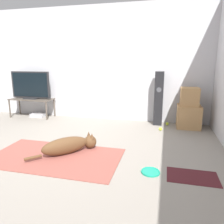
# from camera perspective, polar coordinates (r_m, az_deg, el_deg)

# --- Properties ---
(ground_plane) EXTENTS (12.00, 12.00, 0.00)m
(ground_plane) POSITION_cam_1_polar(r_m,az_deg,el_deg) (3.51, -15.10, -9.79)
(ground_plane) COLOR gray
(wall_back) EXTENTS (8.00, 0.06, 2.55)m
(wall_back) POSITION_cam_1_polar(r_m,az_deg,el_deg) (5.17, -4.47, 12.34)
(wall_back) COLOR silver
(wall_back) RESTS_ON ground_plane
(area_rug) EXTENTS (1.85, 1.03, 0.01)m
(area_rug) POSITION_cam_1_polar(r_m,az_deg,el_deg) (3.28, -14.64, -11.29)
(area_rug) COLOR #934C42
(area_rug) RESTS_ON ground_plane
(dog) EXTENTS (0.79, 0.83, 0.25)m
(dog) POSITION_cam_1_polar(r_m,az_deg,el_deg) (3.32, -10.95, -8.45)
(dog) COLOR brown
(dog) RESTS_ON area_rug
(frisbee) EXTENTS (0.23, 0.23, 0.03)m
(frisbee) POSITION_cam_1_polar(r_m,az_deg,el_deg) (2.82, 10.03, -15.12)
(frisbee) COLOR #199E7A
(frisbee) RESTS_ON ground_plane
(cardboard_box_lower) EXTENTS (0.47, 0.44, 0.46)m
(cardboard_box_lower) POSITION_cam_1_polar(r_m,az_deg,el_deg) (4.75, 19.38, -1.15)
(cardboard_box_lower) COLOR tan
(cardboard_box_lower) RESTS_ON ground_plane
(cardboard_box_upper) EXTENTS (0.35, 0.34, 0.37)m
(cardboard_box_upper) POSITION_cam_1_polar(r_m,az_deg,el_deg) (4.66, 19.60, 3.78)
(cardboard_box_upper) COLOR tan
(cardboard_box_upper) RESTS_ON cardboard_box_lower
(floor_speaker) EXTENTS (0.18, 0.18, 1.14)m
(floor_speaker) POSITION_cam_1_polar(r_m,az_deg,el_deg) (4.73, 12.09, 3.44)
(floor_speaker) COLOR black
(floor_speaker) RESTS_ON ground_plane
(tv_stand) EXTENTS (1.05, 0.43, 0.45)m
(tv_stand) POSITION_cam_1_polar(r_m,az_deg,el_deg) (5.67, -20.24, 2.74)
(tv_stand) COLOR brown
(tv_stand) RESTS_ON ground_plane
(tv) EXTENTS (1.00, 0.20, 0.65)m
(tv) POSITION_cam_1_polar(r_m,az_deg,el_deg) (5.63, -20.52, 6.50)
(tv) COLOR #232326
(tv) RESTS_ON tv_stand
(tennis_ball_by_boxes) EXTENTS (0.07, 0.07, 0.07)m
(tennis_ball_by_boxes) POSITION_cam_1_polar(r_m,az_deg,el_deg) (4.83, 14.22, -2.99)
(tennis_ball_by_boxes) COLOR #C6E033
(tennis_ball_by_boxes) RESTS_ON ground_plane
(tennis_ball_near_speaker) EXTENTS (0.07, 0.07, 0.07)m
(tennis_ball_near_speaker) POSITION_cam_1_polar(r_m,az_deg,el_deg) (4.44, 12.54, -4.33)
(tennis_ball_near_speaker) COLOR #C6E033
(tennis_ball_near_speaker) RESTS_ON ground_plane
(game_console) EXTENTS (0.33, 0.23, 0.08)m
(game_console) POSITION_cam_1_polar(r_m,az_deg,el_deg) (5.70, -18.73, -0.78)
(game_console) COLOR #B7B7BC
(game_console) RESTS_ON ground_plane
(door_mat) EXTENTS (0.59, 0.38, 0.01)m
(door_mat) POSITION_cam_1_polar(r_m,az_deg,el_deg) (2.86, 20.27, -15.54)
(door_mat) COLOR #47191E
(door_mat) RESTS_ON ground_plane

